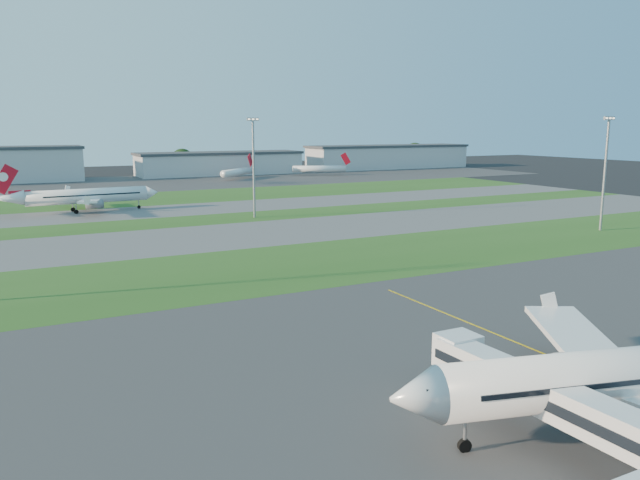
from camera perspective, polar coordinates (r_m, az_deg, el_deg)
ground at (r=66.75m, az=17.26°, el=-10.85°), size 700.00×700.00×0.00m
apron_near at (r=66.75m, az=17.27°, el=-10.85°), size 300.00×70.00×0.01m
grass_strip_a at (r=108.14m, az=-2.44°, el=-2.27°), size 300.00×34.00×0.01m
taxiway_a at (r=138.18m, az=-8.26°, el=0.41°), size 300.00×32.00×0.01m
grass_strip_b at (r=161.70m, az=-11.21°, el=1.76°), size 300.00×18.00×0.01m
taxiway_b at (r=182.73m, az=-13.17°, el=2.66°), size 300.00×26.00×0.01m
grass_strip_c at (r=214.64m, az=-15.39°, el=3.67°), size 300.00×40.00×0.01m
apron_far at (r=273.32m, az=-18.10°, el=4.89°), size 400.00×80.00×0.01m
yellow_line at (r=70.20m, az=20.22°, el=-9.97°), size 0.25×60.00×0.02m
jet_bridge at (r=49.05m, az=21.97°, el=-14.00°), size 4.20×26.90×6.20m
airliner_taxiing at (r=185.91m, az=-20.57°, el=3.76°), size 40.02×33.92×12.48m
mini_jet_near at (r=286.36m, az=-7.54°, el=6.19°), size 22.44×20.40×9.48m
mini_jet_far at (r=305.59m, az=-0.03°, el=6.54°), size 27.50×11.78×9.48m
light_mast_centre at (r=163.17m, az=-6.10°, el=7.20°), size 3.20×0.70×25.80m
light_mast_east at (r=155.79m, az=24.64°, el=6.18°), size 3.20×0.70×25.80m
hangar_east at (r=315.32m, az=-9.14°, el=6.96°), size 81.60×23.00×11.20m
hangar_far_east at (r=359.62m, az=6.27°, el=7.59°), size 96.90×23.00×13.20m
tree_mid_west at (r=311.09m, az=-23.09°, el=6.26°), size 9.90×9.90×10.80m
tree_mid_east at (r=324.31m, az=-12.47°, el=7.14°), size 11.55×11.55×12.60m
tree_east at (r=349.68m, az=-0.34°, el=7.49°), size 10.45×10.45×11.40m
tree_far_east at (r=389.86m, az=8.66°, el=7.86°), size 12.65×12.65×13.80m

